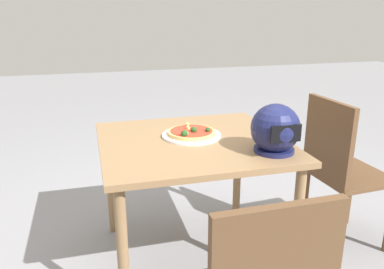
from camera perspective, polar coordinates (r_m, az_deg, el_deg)
ground_plane at (r=2.38m, az=0.07°, el=-17.16°), size 14.00×14.00×0.00m
dining_table at (r=2.09m, az=0.07°, el=-3.09°), size 0.96×0.91×0.71m
pizza_plate at (r=2.11m, az=-0.07°, el=-0.10°), size 0.32×0.32×0.01m
pizza at (r=2.11m, az=-0.06°, el=0.33°), size 0.26×0.26×0.05m
motorcycle_helmet at (r=1.90m, az=12.01°, el=0.70°), size 0.24×0.24×0.24m
chair_side at (r=2.40m, az=20.55°, el=-4.37°), size 0.43×0.43×0.90m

